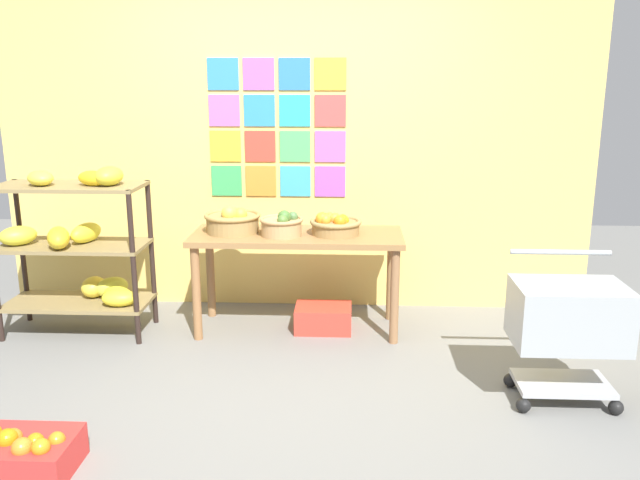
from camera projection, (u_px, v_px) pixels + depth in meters
name	position (u px, v px, depth m)	size (l,w,h in m)	color
ground	(272.00, 398.00, 3.68)	(9.16, 9.16, 0.00)	slate
back_wall_with_art	(294.00, 123.00, 4.90)	(4.50, 0.07, 2.84)	#EAC562
banana_shelf_unit	(79.00, 246.00, 4.48)	(1.00, 0.50, 1.18)	black
display_table	(297.00, 247.00, 4.56)	(1.46, 0.57, 0.70)	olive
fruit_basket_left	(233.00, 221.00, 4.56)	(0.39, 0.39, 0.19)	olive
fruit_basket_back_left	(335.00, 225.00, 4.50)	(0.36, 0.36, 0.16)	olive
fruit_basket_back_right	(282.00, 225.00, 4.45)	(0.30, 0.30, 0.18)	tan
produce_crate_under_table	(323.00, 318.00, 4.66)	(0.40, 0.29, 0.18)	red
orange_crate_foreground	(21.00, 453.00, 2.97)	(0.47, 0.34, 0.22)	red
shopping_cart	(568.00, 320.00, 3.55)	(0.59, 0.44, 0.81)	black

